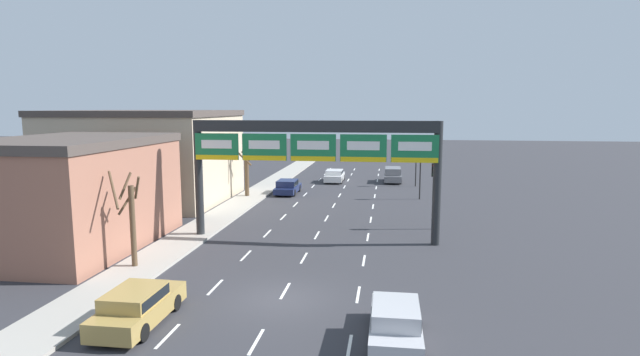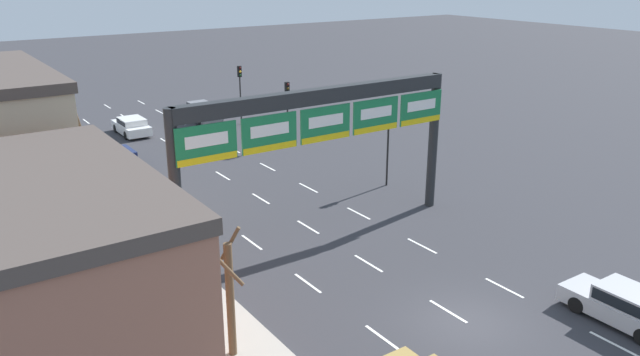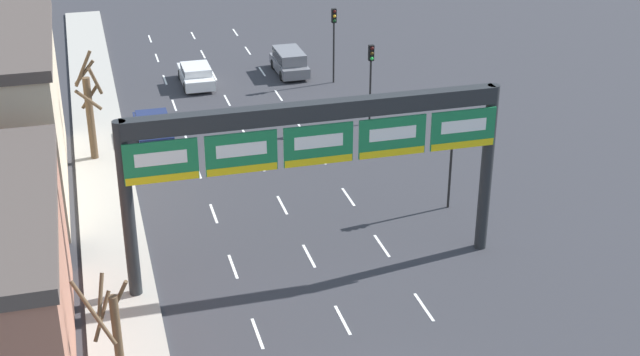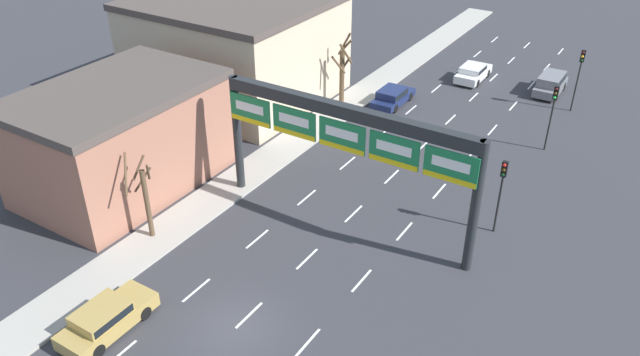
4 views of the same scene
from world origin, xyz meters
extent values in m
cube|color=white|center=(-3.30, 6.00, 0.01)|extent=(0.12, 2.00, 0.01)
cube|color=white|center=(-3.30, 11.00, 0.01)|extent=(0.12, 2.00, 0.01)
cube|color=white|center=(-3.30, 16.00, 0.01)|extent=(0.12, 2.00, 0.01)
cube|color=white|center=(-3.30, 21.00, 0.01)|extent=(0.12, 2.00, 0.01)
cube|color=white|center=(-3.30, 26.00, 0.01)|extent=(0.12, 2.00, 0.01)
cube|color=white|center=(-3.30, 31.00, 0.01)|extent=(0.12, 2.00, 0.01)
cube|color=white|center=(-3.30, 36.00, 0.01)|extent=(0.12, 2.00, 0.01)
cube|color=white|center=(-3.30, 41.00, 0.01)|extent=(0.12, 2.00, 0.01)
cube|color=white|center=(-3.30, 46.00, 0.01)|extent=(0.12, 2.00, 0.01)
cube|color=white|center=(0.00, 6.00, 0.01)|extent=(0.12, 2.00, 0.01)
cube|color=white|center=(0.00, 11.00, 0.01)|extent=(0.12, 2.00, 0.01)
cube|color=white|center=(0.00, 16.00, 0.01)|extent=(0.12, 2.00, 0.01)
cube|color=white|center=(0.00, 21.00, 0.01)|extent=(0.12, 2.00, 0.01)
cube|color=white|center=(0.00, 26.00, 0.01)|extent=(0.12, 2.00, 0.01)
cube|color=white|center=(0.00, 31.00, 0.01)|extent=(0.12, 2.00, 0.01)
cube|color=white|center=(0.00, 36.00, 0.01)|extent=(0.12, 2.00, 0.01)
cube|color=white|center=(0.00, 41.00, 0.01)|extent=(0.12, 2.00, 0.01)
cube|color=white|center=(0.00, 46.00, 0.01)|extent=(0.12, 2.00, 0.01)
cube|color=white|center=(3.30, 6.00, 0.01)|extent=(0.12, 2.00, 0.01)
cube|color=white|center=(3.30, 11.00, 0.01)|extent=(0.12, 2.00, 0.01)
cube|color=white|center=(3.30, 16.00, 0.01)|extent=(0.12, 2.00, 0.01)
cube|color=white|center=(3.30, 21.00, 0.01)|extent=(0.12, 2.00, 0.01)
cube|color=white|center=(3.30, 26.00, 0.01)|extent=(0.12, 2.00, 0.01)
cube|color=white|center=(3.30, 31.00, 0.01)|extent=(0.12, 2.00, 0.01)
cube|color=white|center=(3.30, 36.00, 0.01)|extent=(0.12, 2.00, 0.01)
cube|color=white|center=(3.30, 41.00, 0.01)|extent=(0.12, 2.00, 0.01)
cube|color=white|center=(3.30, 46.00, 0.01)|extent=(0.12, 2.00, 0.01)
cylinder|color=#232628|center=(-7.40, 9.78, 3.72)|extent=(0.51, 0.51, 7.44)
cylinder|color=#232628|center=(7.40, 9.78, 3.72)|extent=(0.51, 0.51, 7.44)
cube|color=#232628|center=(0.00, 9.78, 7.09)|extent=(14.80, 0.60, 0.70)
cube|color=#197542|center=(-6.03, 9.44, 5.83)|extent=(2.77, 0.08, 1.63)
cube|color=white|center=(-6.03, 9.40, 5.97)|extent=(1.94, 0.02, 0.52)
cube|color=yellow|center=(-6.03, 9.40, 5.16)|extent=(2.71, 0.02, 0.29)
cube|color=#197542|center=(-3.02, 9.44, 5.83)|extent=(2.77, 0.08, 1.63)
cube|color=white|center=(-3.02, 9.40, 5.97)|extent=(1.94, 0.02, 0.52)
cube|color=yellow|center=(-3.02, 9.40, 5.16)|extent=(2.71, 0.02, 0.29)
cube|color=#197542|center=(0.00, 9.44, 5.83)|extent=(2.77, 0.08, 1.63)
cube|color=white|center=(0.00, 9.40, 5.97)|extent=(1.94, 0.02, 0.52)
cube|color=yellow|center=(0.00, 9.40, 5.16)|extent=(2.71, 0.02, 0.29)
cube|color=#197542|center=(3.02, 9.44, 5.83)|extent=(2.77, 0.08, 1.63)
cube|color=white|center=(3.02, 9.40, 5.97)|extent=(1.94, 0.02, 0.52)
cube|color=yellow|center=(3.02, 9.40, 5.16)|extent=(2.71, 0.02, 0.29)
cube|color=#197542|center=(6.03, 9.44, 5.83)|extent=(2.77, 0.08, 1.63)
cube|color=white|center=(6.03, 9.40, 5.97)|extent=(1.94, 0.02, 0.52)
cube|color=yellow|center=(6.03, 9.40, 5.16)|extent=(2.71, 0.02, 0.29)
cube|color=silver|center=(-1.41, 34.53, 0.54)|extent=(1.90, 4.41, 0.68)
cube|color=silver|center=(-1.41, 34.27, 1.12)|extent=(1.75, 2.29, 0.49)
cube|color=black|center=(-1.41, 34.27, 1.12)|extent=(1.79, 2.11, 0.35)
cylinder|color=black|center=(-2.28, 35.85, 0.33)|extent=(0.22, 0.66, 0.66)
cylinder|color=black|center=(-0.55, 35.85, 0.33)|extent=(0.22, 0.66, 0.66)
cylinder|color=black|center=(-2.28, 33.21, 0.33)|extent=(0.22, 0.66, 0.66)
cylinder|color=black|center=(-0.55, 33.21, 0.33)|extent=(0.22, 0.66, 0.66)
cube|color=#19234C|center=(-5.03, 26.25, 0.48)|extent=(1.89, 4.49, 0.55)
cube|color=#19234C|center=(-5.03, 25.98, 1.05)|extent=(1.74, 2.34, 0.60)
cube|color=black|center=(-5.03, 25.98, 1.05)|extent=(1.78, 2.15, 0.44)
cylinder|color=black|center=(-5.89, 27.60, 0.33)|extent=(0.22, 0.66, 0.66)
cylinder|color=black|center=(-4.17, 27.60, 0.33)|extent=(0.22, 0.66, 0.66)
cylinder|color=black|center=(-5.89, 24.90, 0.33)|extent=(0.22, 0.66, 0.66)
cylinder|color=black|center=(-4.17, 24.90, 0.33)|extent=(0.22, 0.66, 0.66)
cube|color=slate|center=(5.01, 35.13, 0.54)|extent=(1.83, 4.31, 0.68)
cube|color=slate|center=(5.01, 35.09, 1.26)|extent=(1.68, 3.02, 0.75)
cube|color=black|center=(5.01, 35.09, 1.26)|extent=(1.72, 2.78, 0.54)
cylinder|color=black|center=(4.18, 36.42, 0.33)|extent=(0.22, 0.66, 0.66)
cylinder|color=black|center=(5.83, 36.42, 0.33)|extent=(0.22, 0.66, 0.66)
cylinder|color=black|center=(4.18, 33.84, 0.33)|extent=(0.22, 0.66, 0.66)
cylinder|color=black|center=(5.83, 33.84, 0.33)|extent=(0.22, 0.66, 0.66)
cylinder|color=black|center=(7.35, 24.96, 1.91)|extent=(0.12, 0.12, 3.83)
cube|color=black|center=(7.35, 24.96, 4.28)|extent=(0.30, 0.24, 0.90)
sphere|color=#3D0E0C|center=(7.35, 24.83, 4.58)|extent=(0.20, 0.20, 0.20)
sphere|color=#412F0C|center=(7.35, 24.83, 4.28)|extent=(0.20, 0.20, 0.20)
sphere|color=green|center=(7.35, 24.83, 3.98)|extent=(0.20, 0.20, 0.20)
cylinder|color=black|center=(7.37, 32.54, 2.02)|extent=(0.12, 0.12, 4.03)
cube|color=black|center=(7.37, 32.54, 4.48)|extent=(0.30, 0.24, 0.90)
sphere|color=#3D0E0C|center=(7.37, 32.41, 4.78)|extent=(0.20, 0.20, 0.20)
sphere|color=gold|center=(7.37, 32.41, 4.48)|extent=(0.20, 0.20, 0.20)
sphere|color=#0E3515|center=(7.37, 32.41, 4.18)|extent=(0.20, 0.20, 0.20)
cylinder|color=black|center=(7.55, 13.70, 1.81)|extent=(0.12, 0.12, 3.62)
cube|color=black|center=(7.55, 13.70, 4.07)|extent=(0.30, 0.24, 0.90)
sphere|color=red|center=(7.55, 13.57, 4.37)|extent=(0.20, 0.20, 0.20)
sphere|color=#412F0C|center=(7.55, 13.57, 4.07)|extent=(0.20, 0.20, 0.20)
sphere|color=#0E3515|center=(7.55, 13.57, 3.77)|extent=(0.20, 0.20, 0.20)
cylinder|color=brown|center=(-8.36, 23.80, 2.38)|extent=(0.39, 0.39, 4.45)
cylinder|color=brown|center=(-7.91, 23.55, 4.46)|extent=(0.71, 1.12, 1.73)
cylinder|color=brown|center=(-8.27, 24.21, 3.41)|extent=(1.00, 0.39, 1.31)
cylinder|color=brown|center=(-8.40, 24.29, 4.72)|extent=(1.13, 0.25, 1.28)
cylinder|color=brown|center=(-8.36, 23.21, 3.60)|extent=(1.30, 0.19, 1.23)
cylinder|color=brown|center=(-8.44, 24.24, 4.95)|extent=(1.07, 0.35, 1.85)
cylinder|color=brown|center=(-8.32, 3.05, 2.24)|extent=(0.28, 0.28, 4.17)
cylinder|color=brown|center=(-8.69, 3.17, 4.29)|extent=(0.41, 0.88, 1.32)
cylinder|color=brown|center=(-8.11, 3.28, 4.18)|extent=(0.63, 0.60, 1.24)
cylinder|color=brown|center=(-8.71, 3.34, 3.48)|extent=(0.75, 0.94, 1.38)
cylinder|color=brown|center=(-8.94, 2.50, 4.18)|extent=(1.25, 1.39, 1.74)
camera|label=1|loc=(4.53, -20.18, 8.22)|focal=28.00mm
camera|label=2|loc=(-16.21, -13.83, 12.89)|focal=35.00mm
camera|label=3|loc=(-8.36, -21.01, 19.24)|focal=50.00mm
camera|label=4|loc=(14.45, -15.68, 20.76)|focal=35.00mm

